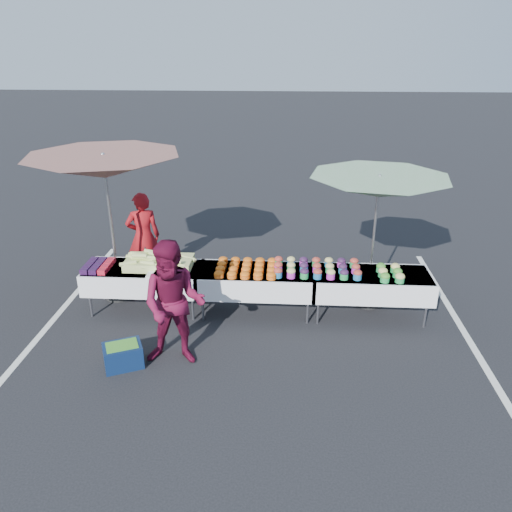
# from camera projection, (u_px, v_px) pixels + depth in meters

# --- Properties ---
(ground) EXTENTS (80.00, 80.00, 0.00)m
(ground) POSITION_uv_depth(u_px,v_px,m) (256.00, 312.00, 8.14)
(ground) COLOR black
(stripe_left) EXTENTS (0.10, 5.00, 0.00)m
(stripe_left) POSITION_uv_depth(u_px,v_px,m) (65.00, 306.00, 8.32)
(stripe_left) COLOR silver
(stripe_left) RESTS_ON ground
(stripe_right) EXTENTS (0.10, 5.00, 0.00)m
(stripe_right) POSITION_uv_depth(u_px,v_px,m) (456.00, 318.00, 7.95)
(stripe_right) COLOR silver
(stripe_right) RESTS_ON ground
(table_left) EXTENTS (1.86, 0.81, 0.75)m
(table_left) POSITION_uv_depth(u_px,v_px,m) (144.00, 277.00, 8.01)
(table_left) COLOR white
(table_left) RESTS_ON ground
(table_center) EXTENTS (1.86, 0.81, 0.75)m
(table_center) POSITION_uv_depth(u_px,v_px,m) (256.00, 280.00, 7.91)
(table_center) COLOR white
(table_center) RESTS_ON ground
(table_right) EXTENTS (1.86, 0.81, 0.75)m
(table_right) POSITION_uv_depth(u_px,v_px,m) (371.00, 283.00, 7.80)
(table_right) COLOR white
(table_right) RESTS_ON ground
(berry_punnets) EXTENTS (0.40, 0.54, 0.08)m
(berry_punnets) POSITION_uv_depth(u_px,v_px,m) (98.00, 266.00, 7.91)
(berry_punnets) COLOR black
(berry_punnets) RESTS_ON table_left
(corn_pile) EXTENTS (1.16, 0.57, 0.26)m
(corn_pile) POSITION_uv_depth(u_px,v_px,m) (158.00, 262.00, 7.93)
(corn_pile) COLOR #BABB60
(corn_pile) RESTS_ON table_left
(plastic_bags) EXTENTS (0.30, 0.25, 0.05)m
(plastic_bags) POSITION_uv_depth(u_px,v_px,m) (157.00, 275.00, 7.64)
(plastic_bags) COLOR white
(plastic_bags) RESTS_ON table_left
(carrot_bowls) EXTENTS (0.95, 0.69, 0.11)m
(carrot_bowls) POSITION_uv_depth(u_px,v_px,m) (246.00, 268.00, 7.82)
(carrot_bowls) COLOR orange
(carrot_bowls) RESTS_ON table_center
(potato_cups) EXTENTS (1.34, 0.58, 0.16)m
(potato_cups) POSITION_uv_depth(u_px,v_px,m) (317.00, 267.00, 7.75)
(potato_cups) COLOR #206798
(potato_cups) RESTS_ON table_right
(bean_baskets) EXTENTS (0.36, 0.50, 0.15)m
(bean_baskets) POSITION_uv_depth(u_px,v_px,m) (390.00, 273.00, 7.60)
(bean_baskets) COLOR #249245
(bean_baskets) RESTS_ON table_right
(vendor) EXTENTS (0.69, 0.56, 1.64)m
(vendor) POSITION_uv_depth(u_px,v_px,m) (143.00, 236.00, 9.02)
(vendor) COLOR maroon
(vendor) RESTS_ON ground
(customer) EXTENTS (0.86, 0.67, 1.77)m
(customer) POSITION_uv_depth(u_px,v_px,m) (174.00, 304.00, 6.56)
(customer) COLOR #5C0D29
(customer) RESTS_ON ground
(umbrella_left) EXTENTS (2.72, 2.72, 2.50)m
(umbrella_left) POSITION_uv_depth(u_px,v_px,m) (104.00, 168.00, 7.74)
(umbrella_left) COLOR black
(umbrella_left) RESTS_ON ground
(umbrella_right) EXTENTS (2.56, 2.56, 2.22)m
(umbrella_right) POSITION_uv_depth(u_px,v_px,m) (379.00, 188.00, 7.60)
(umbrella_right) COLOR black
(umbrella_right) RESTS_ON ground
(storage_bin) EXTENTS (0.61, 0.54, 0.33)m
(storage_bin) POSITION_uv_depth(u_px,v_px,m) (123.00, 355.00, 6.73)
(storage_bin) COLOR #0D1F42
(storage_bin) RESTS_ON ground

